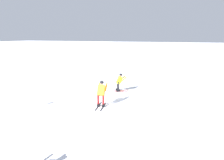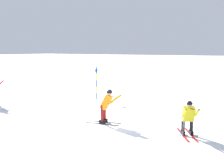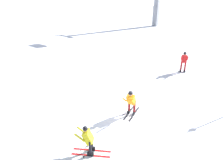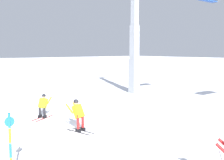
# 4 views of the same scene
# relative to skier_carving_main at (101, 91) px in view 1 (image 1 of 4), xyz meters

# --- Properties ---
(ground_plane) EXTENTS (260.00, 260.00, 0.00)m
(ground_plane) POSITION_rel_skier_carving_main_xyz_m (0.13, -0.20, -0.91)
(ground_plane) COLOR white
(skier_carving_main) EXTENTS (1.66, 0.85, 1.69)m
(skier_carving_main) POSITION_rel_skier_carving_main_xyz_m (0.00, 0.00, 0.00)
(skier_carving_main) COLOR black
(skier_carving_main) RESTS_ON ground_plane
(skier_distant_uphill) EXTENTS (1.23, 1.67, 1.49)m
(skier_distant_uphill) POSITION_rel_skier_carving_main_xyz_m (-3.57, -0.12, -0.13)
(skier_distant_uphill) COLOR red
(skier_distant_uphill) RESTS_ON ground_plane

